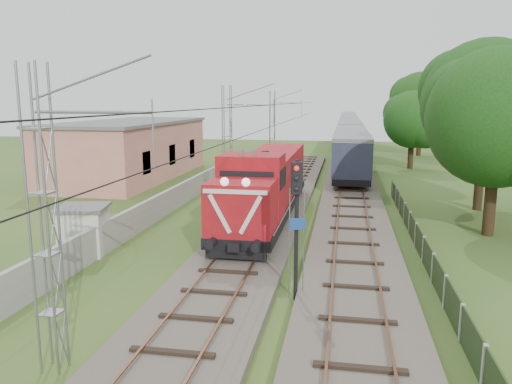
% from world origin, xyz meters
% --- Properties ---
extents(ground, '(140.00, 140.00, 0.00)m').
position_xyz_m(ground, '(0.00, 0.00, 0.00)').
color(ground, '#2F5720').
rests_on(ground, ground).
extents(track_main, '(4.20, 70.00, 0.45)m').
position_xyz_m(track_main, '(0.00, 7.00, 0.18)').
color(track_main, '#6B6054').
rests_on(track_main, ground).
extents(track_side, '(4.20, 80.00, 0.45)m').
position_xyz_m(track_side, '(5.00, 20.00, 0.18)').
color(track_side, '#6B6054').
rests_on(track_side, ground).
extents(catenary, '(3.31, 70.00, 8.00)m').
position_xyz_m(catenary, '(-2.95, 12.00, 4.05)').
color(catenary, gray).
rests_on(catenary, ground).
extents(boundary_wall, '(0.25, 40.00, 1.50)m').
position_xyz_m(boundary_wall, '(-6.50, 12.00, 0.75)').
color(boundary_wall, '#9E9E99').
rests_on(boundary_wall, ground).
extents(station_building, '(8.40, 20.40, 5.22)m').
position_xyz_m(station_building, '(-15.00, 24.00, 2.63)').
color(station_building, tan).
rests_on(station_building, ground).
extents(fence, '(0.12, 32.00, 1.20)m').
position_xyz_m(fence, '(8.00, 3.00, 0.60)').
color(fence, black).
rests_on(fence, ground).
extents(locomotive, '(3.04, 17.35, 4.41)m').
position_xyz_m(locomotive, '(0.00, 9.23, 2.27)').
color(locomotive, black).
rests_on(locomotive, ground).
extents(coach_rake, '(3.10, 92.52, 3.58)m').
position_xyz_m(coach_rake, '(5.00, 64.91, 2.56)').
color(coach_rake, black).
rests_on(coach_rake, ground).
extents(signal_post, '(0.53, 0.44, 5.07)m').
position_xyz_m(signal_post, '(2.85, -2.24, 3.48)').
color(signal_post, black).
rests_on(signal_post, ground).
extents(relay_hut, '(2.64, 2.64, 2.28)m').
position_xyz_m(relay_hut, '(-7.40, 1.56, 1.15)').
color(relay_hut, beige).
rests_on(relay_hut, ground).
extents(tree_a, '(7.55, 7.19, 9.79)m').
position_xyz_m(tree_a, '(12.16, 8.33, 6.11)').
color(tree_a, '#362816').
rests_on(tree_a, ground).
extents(tree_b, '(8.43, 8.03, 10.93)m').
position_xyz_m(tree_b, '(13.21, 14.89, 6.82)').
color(tree_b, '#362816').
rests_on(tree_b, ground).
extents(tree_c, '(6.24, 5.94, 8.08)m').
position_xyz_m(tree_c, '(11.32, 34.89, 5.04)').
color(tree_c, '#362816').
rests_on(tree_c, ground).
extents(tree_d, '(8.24, 7.84, 10.68)m').
position_xyz_m(tree_d, '(13.96, 48.07, 6.66)').
color(tree_d, '#362816').
rests_on(tree_d, ground).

